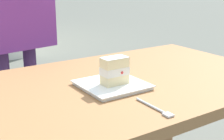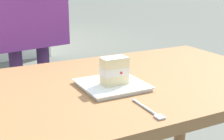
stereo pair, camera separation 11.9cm
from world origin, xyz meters
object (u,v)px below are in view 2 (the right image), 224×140
object	(u,v)px
dessert_fork	(149,110)
diner_person	(26,0)
patio_table	(117,107)
cake_slice	(114,71)
dessert_plate	(112,85)

from	to	relation	value
dessert_fork	diner_person	xyz separation A→B (m)	(-0.13, 1.00, 0.27)
patio_table	cake_slice	bearing A→B (deg)	-127.46
patio_table	dessert_plate	distance (m)	0.14
patio_table	diner_person	size ratio (longest dim) A/B	0.90
dessert_plate	dessert_fork	xyz separation A→B (m)	(-0.00, -0.25, -0.00)
dessert_plate	patio_table	bearing A→B (deg)	44.14
diner_person	patio_table	bearing A→B (deg)	-75.72
dessert_fork	diner_person	size ratio (longest dim) A/B	0.11
dessert_plate	dessert_fork	size ratio (longest dim) A/B	1.37
patio_table	dessert_fork	world-z (taller)	dessert_fork
patio_table	dessert_plate	world-z (taller)	dessert_plate
diner_person	dessert_plate	bearing A→B (deg)	-80.08
patio_table	dessert_fork	xyz separation A→B (m)	(-0.05, -0.30, 0.11)
patio_table	cake_slice	world-z (taller)	cake_slice
cake_slice	diner_person	xyz separation A→B (m)	(-0.13, 0.76, 0.21)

